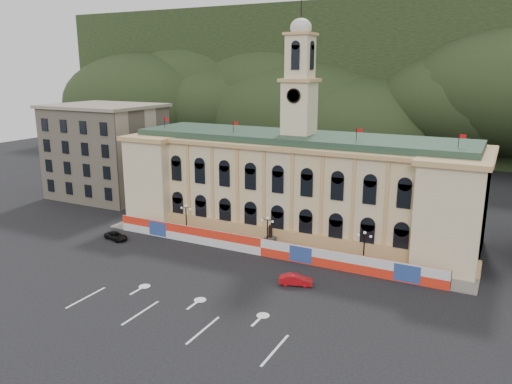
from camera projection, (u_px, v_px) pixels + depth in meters
The scene contains 13 objects.
ground at pixel (203, 298), 57.14m from camera, with size 260.00×260.00×0.00m, color black.
lane_markings at pixel (177, 317), 52.82m from camera, with size 26.00×10.00×0.02m, color white, non-canonical shape.
hill_ridge at pixel (413, 88), 157.67m from camera, with size 230.00×80.00×64.00m.
city_hall at pixel (297, 183), 79.08m from camera, with size 56.20×17.60×37.10m.
side_building_left at pixel (106, 151), 100.61m from camera, with size 21.00×17.00×18.60m.
hoarding_fence at pixel (262, 247), 69.81m from camera, with size 50.00×0.44×2.50m.
pavement at pixel (269, 249), 72.44m from camera, with size 56.00×5.50×0.16m, color slate.
statue at pixel (270, 241), 72.38m from camera, with size 1.40×1.40×3.72m.
lamp_left at pixel (186, 218), 77.26m from camera, with size 1.96×0.44×5.15m.
lamp_center at pixel (267, 231), 71.06m from camera, with size 1.96×0.44×5.15m.
lamp_right at pixel (364, 246), 64.86m from camera, with size 1.96×0.44×5.15m.
red_sedan at pixel (296, 280), 60.46m from camera, with size 4.31×2.63×1.34m, color #AF0C13.
black_suv at pixel (116, 236), 76.39m from camera, with size 4.43×2.76×1.14m, color black.
Camera 1 is at (29.42, -43.87, 25.71)m, focal length 35.00 mm.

